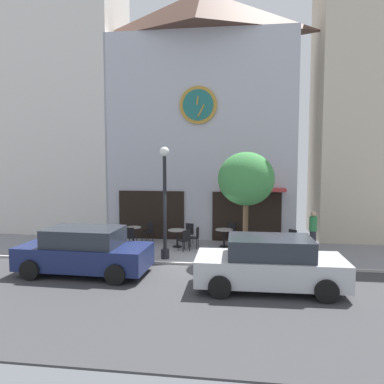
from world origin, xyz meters
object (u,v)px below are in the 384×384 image
at_px(cafe_chair_mid_row, 242,234).
at_px(parked_car_silver, 270,264).
at_px(cafe_chair_under_awning, 149,230).
at_px(pedestrian_green, 313,231).
at_px(street_tree, 246,179).
at_px(cafe_chair_right_end, 195,236).
at_px(cafe_table_rightmost, 133,232).
at_px(cafe_chair_curbside, 131,236).
at_px(street_lamp, 165,202).
at_px(cafe_chair_corner, 291,239).
at_px(cafe_chair_left_end, 185,239).
at_px(parked_car_navy, 85,251).
at_px(cafe_table_near_door, 224,234).
at_px(cafe_chair_near_tree, 189,232).
at_px(cafe_table_center_right, 177,234).
at_px(cafe_chair_near_lamp, 231,231).
at_px(cafe_table_leftmost, 279,243).

distance_m(cafe_chair_mid_row, parked_car_silver, 5.44).
height_order(cafe_chair_under_awning, pedestrian_green, pedestrian_green).
distance_m(street_tree, cafe_chair_mid_row, 3.41).
bearing_deg(cafe_chair_right_end, cafe_table_rightmost, 171.27).
bearing_deg(cafe_chair_curbside, street_lamp, -39.07).
xyz_separation_m(cafe_table_rightmost, cafe_chair_corner, (6.88, -0.44, -0.02)).
relative_size(cafe_chair_left_end, parked_car_navy, 0.21).
bearing_deg(cafe_table_near_door, cafe_chair_curbside, -169.15).
distance_m(street_lamp, cafe_chair_right_end, 2.62).
relative_size(cafe_chair_mid_row, parked_car_navy, 0.21).
height_order(cafe_chair_curbside, parked_car_navy, parked_car_navy).
height_order(street_lamp, street_tree, street_lamp).
height_order(cafe_chair_near_tree, cafe_chair_mid_row, same).
bearing_deg(cafe_chair_mid_row, cafe_chair_right_end, -162.38).
relative_size(cafe_table_near_door, cafe_chair_left_end, 0.86).
bearing_deg(cafe_table_center_right, cafe_chair_under_awning, 148.81).
bearing_deg(pedestrian_green, cafe_chair_left_end, -171.70).
relative_size(cafe_table_rightmost, cafe_chair_left_end, 0.85).
bearing_deg(pedestrian_green, cafe_chair_near_lamp, 162.80).
distance_m(street_lamp, parked_car_silver, 4.96).
xyz_separation_m(cafe_table_leftmost, parked_car_navy, (-6.64, -3.43, 0.28)).
relative_size(cafe_chair_corner, pedestrian_green, 0.54).
xyz_separation_m(street_tree, cafe_chair_curbside, (-4.87, 1.30, -2.54)).
xyz_separation_m(cafe_table_near_door, cafe_chair_left_end, (-1.56, -1.03, -0.04)).
distance_m(cafe_chair_right_end, cafe_chair_curbside, 2.78).
height_order(cafe_table_leftmost, cafe_chair_near_tree, cafe_chair_near_tree).
distance_m(cafe_chair_left_end, parked_car_navy, 4.48).
distance_m(street_lamp, pedestrian_green, 6.30).
bearing_deg(cafe_chair_under_awning, cafe_chair_curbside, -107.77).
relative_size(cafe_chair_near_tree, cafe_chair_near_lamp, 1.00).
bearing_deg(parked_car_navy, cafe_table_rightmost, 86.03).
height_order(cafe_chair_near_tree, cafe_chair_left_end, same).
bearing_deg(cafe_table_near_door, street_tree, -66.33).
xyz_separation_m(cafe_chair_near_lamp, parked_car_navy, (-4.65, -5.28, 0.23)).
relative_size(cafe_table_leftmost, pedestrian_green, 0.43).
relative_size(cafe_chair_near_tree, cafe_chair_curbside, 1.00).
bearing_deg(parked_car_navy, street_tree, 24.47).
xyz_separation_m(cafe_table_rightmost, cafe_chair_near_lamp, (4.34, 0.78, -0.02)).
bearing_deg(cafe_chair_near_lamp, street_tree, -77.14).
height_order(cafe_chair_right_end, cafe_chair_near_lamp, same).
bearing_deg(cafe_chair_under_awning, parked_car_silver, -48.36).
relative_size(cafe_table_leftmost, cafe_chair_near_lamp, 0.80).
height_order(street_tree, cafe_chair_under_awning, street_tree).
xyz_separation_m(cafe_table_rightmost, pedestrian_green, (7.78, -0.28, 0.32)).
relative_size(cafe_chair_under_awning, cafe_chair_curbside, 1.00).
xyz_separation_m(street_lamp, cafe_table_leftmost, (4.38, 1.19, -1.69)).
distance_m(street_lamp, cafe_chair_under_awning, 3.56).
xyz_separation_m(street_lamp, street_tree, (3.05, 0.17, 0.89)).
xyz_separation_m(cafe_chair_near_tree, parked_car_silver, (3.22, -5.61, 0.23)).
relative_size(street_lamp, parked_car_silver, 0.99).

